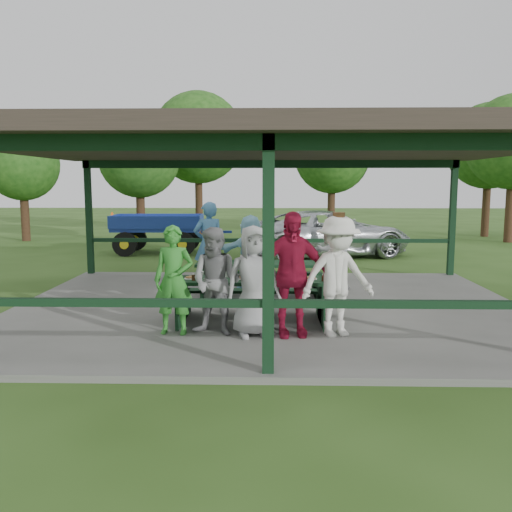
{
  "coord_description": "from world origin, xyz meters",
  "views": [
    {
      "loc": [
        0.02,
        -10.5,
        2.51
      ],
      "look_at": [
        -0.24,
        -0.3,
        1.13
      ],
      "focal_mm": 38.0,
      "sensor_mm": 36.0,
      "label": 1
    }
  ],
  "objects_px": {
    "picnic_table_near": "(252,294)",
    "contestant_white_fedora": "(338,276)",
    "contestant_grey_left": "(216,281)",
    "contestant_grey_mid": "(254,281)",
    "picnic_table_far": "(261,275)",
    "pickup_truck": "(328,234)",
    "spectator_lblue": "(250,252)",
    "contestant_green": "(174,280)",
    "farm_trailer": "(158,233)",
    "contestant_red": "(291,274)",
    "spectator_grey": "(333,251)",
    "spectator_blue": "(209,244)"
  },
  "relations": [
    {
      "from": "picnic_table_far",
      "to": "spectator_grey",
      "type": "height_order",
      "value": "spectator_grey"
    },
    {
      "from": "pickup_truck",
      "to": "spectator_lblue",
      "type": "bearing_deg",
      "value": 140.73
    },
    {
      "from": "picnic_table_near",
      "to": "picnic_table_far",
      "type": "bearing_deg",
      "value": 86.67
    },
    {
      "from": "contestant_grey_left",
      "to": "spectator_blue",
      "type": "bearing_deg",
      "value": 114.66
    },
    {
      "from": "spectator_blue",
      "to": "pickup_truck",
      "type": "xyz_separation_m",
      "value": [
        3.44,
        5.92,
        -0.3
      ]
    },
    {
      "from": "contestant_white_fedora",
      "to": "spectator_lblue",
      "type": "bearing_deg",
      "value": 92.55
    },
    {
      "from": "spectator_lblue",
      "to": "spectator_grey",
      "type": "height_order",
      "value": "spectator_grey"
    },
    {
      "from": "contestant_grey_left",
      "to": "spectator_grey",
      "type": "distance_m",
      "value": 4.41
    },
    {
      "from": "contestant_white_fedora",
      "to": "contestant_grey_left",
      "type": "bearing_deg",
      "value": 160.0
    },
    {
      "from": "pickup_truck",
      "to": "contestant_green",
      "type": "bearing_deg",
      "value": 142.21
    },
    {
      "from": "spectator_blue",
      "to": "contestant_grey_left",
      "type": "bearing_deg",
      "value": 75.94
    },
    {
      "from": "contestant_red",
      "to": "contestant_white_fedora",
      "type": "distance_m",
      "value": 0.74
    },
    {
      "from": "picnic_table_near",
      "to": "spectator_grey",
      "type": "relative_size",
      "value": 1.58
    },
    {
      "from": "contestant_white_fedora",
      "to": "farm_trailer",
      "type": "bearing_deg",
      "value": 95.54
    },
    {
      "from": "picnic_table_far",
      "to": "spectator_blue",
      "type": "height_order",
      "value": "spectator_blue"
    },
    {
      "from": "picnic_table_far",
      "to": "pickup_truck",
      "type": "distance_m",
      "value": 7.57
    },
    {
      "from": "contestant_red",
      "to": "contestant_white_fedora",
      "type": "bearing_deg",
      "value": -8.25
    },
    {
      "from": "contestant_red",
      "to": "contestant_white_fedora",
      "type": "height_order",
      "value": "contestant_red"
    },
    {
      "from": "contestant_green",
      "to": "spectator_lblue",
      "type": "relative_size",
      "value": 1.02
    },
    {
      "from": "spectator_lblue",
      "to": "spectator_blue",
      "type": "distance_m",
      "value": 1.13
    },
    {
      "from": "contestant_red",
      "to": "spectator_grey",
      "type": "xyz_separation_m",
      "value": [
        1.1,
        3.81,
        -0.11
      ]
    },
    {
      "from": "contestant_grey_left",
      "to": "farm_trailer",
      "type": "height_order",
      "value": "contestant_grey_left"
    },
    {
      "from": "contestant_green",
      "to": "spectator_blue",
      "type": "bearing_deg",
      "value": 93.51
    },
    {
      "from": "contestant_green",
      "to": "contestant_red",
      "type": "relative_size",
      "value": 0.89
    },
    {
      "from": "picnic_table_near",
      "to": "contestant_red",
      "type": "height_order",
      "value": "contestant_red"
    },
    {
      "from": "spectator_lblue",
      "to": "contestant_red",
      "type": "bearing_deg",
      "value": 94.91
    },
    {
      "from": "spectator_grey",
      "to": "spectator_blue",
      "type": "bearing_deg",
      "value": -27.57
    },
    {
      "from": "contestant_grey_mid",
      "to": "spectator_blue",
      "type": "distance_m",
      "value": 4.41
    },
    {
      "from": "contestant_grey_left",
      "to": "pickup_truck",
      "type": "relative_size",
      "value": 0.3
    },
    {
      "from": "contestant_green",
      "to": "pickup_truck",
      "type": "xyz_separation_m",
      "value": [
        3.53,
        10.07,
        -0.18
      ]
    },
    {
      "from": "spectator_grey",
      "to": "farm_trailer",
      "type": "distance_m",
      "value": 8.91
    },
    {
      "from": "spectator_lblue",
      "to": "contestant_grey_mid",
      "type": "bearing_deg",
      "value": 86.05
    },
    {
      "from": "contestant_green",
      "to": "spectator_blue",
      "type": "xyz_separation_m",
      "value": [
        0.09,
        4.15,
        0.11
      ]
    },
    {
      "from": "contestant_grey_mid",
      "to": "farm_trailer",
      "type": "bearing_deg",
      "value": 95.95
    },
    {
      "from": "contestant_white_fedora",
      "to": "farm_trailer",
      "type": "xyz_separation_m",
      "value": [
        -5.08,
        10.84,
        -0.31
      ]
    },
    {
      "from": "farm_trailer",
      "to": "contestant_grey_left",
      "type": "bearing_deg",
      "value": -75.32
    },
    {
      "from": "contestant_grey_left",
      "to": "contestant_grey_mid",
      "type": "height_order",
      "value": "contestant_grey_mid"
    },
    {
      "from": "contestant_green",
      "to": "farm_trailer",
      "type": "bearing_deg",
      "value": 107.7
    },
    {
      "from": "picnic_table_far",
      "to": "contestant_white_fedora",
      "type": "bearing_deg",
      "value": -66.37
    },
    {
      "from": "picnic_table_near",
      "to": "contestant_green",
      "type": "bearing_deg",
      "value": -145.84
    },
    {
      "from": "picnic_table_near",
      "to": "spectator_lblue",
      "type": "distance_m",
      "value": 2.85
    },
    {
      "from": "contestant_green",
      "to": "contestant_grey_mid",
      "type": "xyz_separation_m",
      "value": [
        1.28,
        -0.1,
        0.0
      ]
    },
    {
      "from": "picnic_table_far",
      "to": "pickup_truck",
      "type": "height_order",
      "value": "pickup_truck"
    },
    {
      "from": "picnic_table_near",
      "to": "contestant_white_fedora",
      "type": "xyz_separation_m",
      "value": [
        1.38,
        -0.88,
        0.48
      ]
    },
    {
      "from": "picnic_table_far",
      "to": "spectator_lblue",
      "type": "distance_m",
      "value": 0.94
    },
    {
      "from": "contestant_red",
      "to": "spectator_grey",
      "type": "relative_size",
      "value": 1.12
    },
    {
      "from": "contestant_grey_mid",
      "to": "contestant_red",
      "type": "distance_m",
      "value": 0.59
    },
    {
      "from": "contestant_green",
      "to": "contestant_grey_mid",
      "type": "distance_m",
      "value": 1.28
    },
    {
      "from": "contestant_grey_left",
      "to": "contestant_grey_mid",
      "type": "bearing_deg",
      "value": 10.63
    },
    {
      "from": "picnic_table_near",
      "to": "contestant_grey_mid",
      "type": "relative_size",
      "value": 1.58
    }
  ]
}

